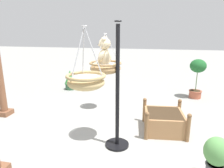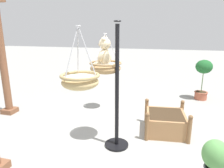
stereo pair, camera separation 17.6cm
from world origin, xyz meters
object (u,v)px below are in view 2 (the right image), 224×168
(display_pole_central, at_px, (117,112))
(greenhouse_pillar_far_back, at_px, (3,61))
(wooden_planter_box, at_px, (165,122))
(potted_plant_tall_leafy, at_px, (75,79))
(teddy_bear, at_px, (104,54))
(hanging_basket_right_low, at_px, (105,67))
(hanging_basket_with_teddy, at_px, (106,67))
(hanging_basket_left_high, at_px, (80,81))
(potted_plant_small_succulent, at_px, (203,75))
(potted_plant_conical_shrub, at_px, (215,159))

(display_pole_central, distance_m, greenhouse_pillar_far_back, 3.26)
(wooden_planter_box, xyz_separation_m, potted_plant_tall_leafy, (2.54, 3.23, 0.13))
(teddy_bear, xyz_separation_m, hanging_basket_right_low, (1.57, 0.47, -0.53))
(hanging_basket_with_teddy, height_order, potted_plant_tall_leafy, hanging_basket_with_teddy)
(display_pole_central, bearing_deg, hanging_basket_left_high, 174.13)
(hanging_basket_right_low, relative_size, potted_plant_small_succulent, 0.60)
(greenhouse_pillar_far_back, relative_size, potted_plant_tall_leafy, 4.03)
(hanging_basket_left_high, xyz_separation_m, wooden_planter_box, (2.05, -1.00, -1.33))
(display_pole_central, distance_m, potted_plant_tall_leafy, 4.10)
(display_pole_central, bearing_deg, potted_plant_conical_shrub, -111.34)
(hanging_basket_left_high, distance_m, wooden_planter_box, 2.64)
(hanging_basket_left_high, distance_m, potted_plant_small_succulent, 5.01)
(display_pole_central, distance_m, potted_plant_conical_shrub, 1.67)
(hanging_basket_right_low, height_order, wooden_planter_box, hanging_basket_right_low)
(hanging_basket_with_teddy, xyz_separation_m, teddy_bear, (0.00, 0.02, 0.23))
(teddy_bear, bearing_deg, hanging_basket_left_high, -174.08)
(hanging_basket_right_low, xyz_separation_m, wooden_planter_box, (-0.92, -1.61, -0.93))
(greenhouse_pillar_far_back, height_order, potted_plant_conical_shrub, greenhouse_pillar_far_back)
(display_pole_central, height_order, greenhouse_pillar_far_back, greenhouse_pillar_far_back)
(potted_plant_conical_shrub, bearing_deg, teddy_bear, 67.50)
(potted_plant_tall_leafy, height_order, potted_plant_small_succulent, potted_plant_small_succulent)
(greenhouse_pillar_far_back, bearing_deg, potted_plant_small_succulent, -63.99)
(hanging_basket_with_teddy, distance_m, teddy_bear, 0.23)
(display_pole_central, relative_size, potted_plant_conical_shrub, 3.34)
(teddy_bear, relative_size, potted_plant_tall_leafy, 0.76)
(hanging_basket_left_high, bearing_deg, display_pole_central, -5.87)
(potted_plant_small_succulent, height_order, potted_plant_conical_shrub, potted_plant_small_succulent)
(teddy_bear, bearing_deg, potted_plant_conical_shrub, -112.50)
(hanging_basket_left_high, bearing_deg, potted_plant_tall_leafy, 25.91)
(display_pole_central, bearing_deg, hanging_basket_with_teddy, 59.04)
(wooden_planter_box, bearing_deg, display_pole_central, 132.44)
(hanging_basket_left_high, distance_m, hanging_basket_right_low, 3.06)
(potted_plant_tall_leafy, relative_size, potted_plant_small_succulent, 0.57)
(hanging_basket_left_high, relative_size, potted_plant_conical_shrub, 1.03)
(hanging_basket_with_teddy, relative_size, hanging_basket_right_low, 0.96)
(teddy_bear, distance_m, greenhouse_pillar_far_back, 2.90)
(potted_plant_tall_leafy, xyz_separation_m, potted_plant_small_succulent, (-0.08, -4.29, 0.42))
(hanging_basket_with_teddy, height_order, potted_plant_conical_shrub, hanging_basket_with_teddy)
(display_pole_central, height_order, potted_plant_small_succulent, display_pole_central)
(hanging_basket_with_teddy, xyz_separation_m, potted_plant_tall_leafy, (3.19, 2.11, -1.10))
(display_pole_central, xyz_separation_m, potted_plant_tall_leafy, (3.34, 2.36, -0.33))
(hanging_basket_left_high, xyz_separation_m, hanging_basket_right_low, (2.97, 0.61, -0.40))
(teddy_bear, distance_m, hanging_basket_right_low, 1.72)
(display_pole_central, bearing_deg, hanging_basket_right_low, 23.33)
(teddy_bear, relative_size, potted_plant_conical_shrub, 0.79)
(hanging_basket_with_teddy, relative_size, teddy_bear, 1.35)
(potted_plant_tall_leafy, bearing_deg, potted_plant_conical_shrub, -135.32)
(potted_plant_conical_shrub, bearing_deg, potted_plant_small_succulent, -5.89)
(hanging_basket_right_low, relative_size, potted_plant_tall_leafy, 1.06)
(teddy_bear, height_order, hanging_basket_right_low, teddy_bear)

